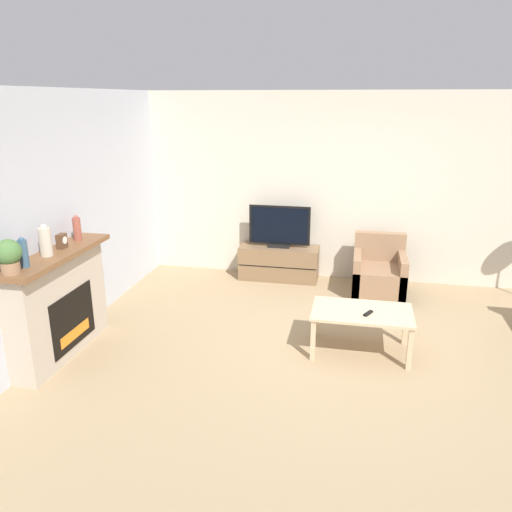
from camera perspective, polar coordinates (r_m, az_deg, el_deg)
ground_plane at (r=5.37m, az=10.34°, el=-11.60°), size 24.00×24.00×0.00m
wall_back at (r=7.36m, az=11.52°, el=7.54°), size 12.00×0.06×2.70m
wall_left at (r=5.78m, az=-21.54°, el=3.94°), size 0.06×12.00×2.70m
fireplace at (r=5.56m, az=-21.59°, el=-5.03°), size 0.40×1.52×1.12m
mantel_vase_left at (r=4.98m, az=-25.08°, el=0.33°), size 0.09×0.09×0.28m
mantel_vase_centre_left at (r=5.24m, az=-22.95°, el=1.58°), size 0.12×0.12×0.32m
mantel_vase_right at (r=5.71m, az=-19.79°, el=2.98°), size 0.09×0.09×0.28m
mantel_clock at (r=5.47m, az=-21.32°, el=1.60°), size 0.08×0.11×0.15m
potted_plant at (r=4.83m, az=-26.43°, el=0.09°), size 0.23×0.23×0.31m
tv_stand at (r=7.44m, az=2.63°, el=-0.77°), size 1.16×0.43×0.50m
tv at (r=7.28m, az=2.69°, el=3.24°), size 0.90×0.18×0.61m
armchair at (r=7.07m, az=13.82°, el=-2.11°), size 0.70×0.76×0.80m
coffee_table at (r=5.38m, az=12.00°, el=-6.70°), size 1.04×0.63×0.47m
remote at (r=5.28m, az=12.69°, el=-6.40°), size 0.10×0.15×0.02m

